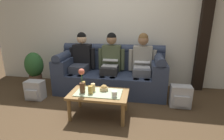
{
  "coord_description": "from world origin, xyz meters",
  "views": [
    {
      "loc": [
        0.62,
        -2.26,
        1.48
      ],
      "look_at": [
        0.08,
        0.84,
        0.55
      ],
      "focal_mm": 27.68,
      "sensor_mm": 36.0,
      "label": 1
    }
  ],
  "objects_px": {
    "person_right": "(142,62)",
    "backpack_right": "(180,97)",
    "cup_far_center": "(83,85)",
    "cup_far_left": "(91,90)",
    "couch": "(111,74)",
    "coffee_table": "(99,96)",
    "potted_plant": "(34,68)",
    "cup_near_right": "(114,94)",
    "person_left": "(81,59)",
    "flower_vase": "(82,81)",
    "backpack_left": "(35,90)",
    "snack_bowl": "(104,88)",
    "cup_near_left": "(93,87)",
    "person_middle": "(111,61)"
  },
  "relations": [
    {
      "from": "snack_bowl",
      "to": "cup_near_right",
      "type": "xyz_separation_m",
      "value": [
        0.2,
        -0.19,
        0.01
      ]
    },
    {
      "from": "person_middle",
      "to": "cup_near_right",
      "type": "bearing_deg",
      "value": -77.27
    },
    {
      "from": "flower_vase",
      "to": "backpack_left",
      "type": "height_order",
      "value": "flower_vase"
    },
    {
      "from": "snack_bowl",
      "to": "backpack_left",
      "type": "height_order",
      "value": "snack_bowl"
    },
    {
      "from": "person_left",
      "to": "flower_vase",
      "type": "bearing_deg",
      "value": -70.01
    },
    {
      "from": "potted_plant",
      "to": "person_left",
      "type": "bearing_deg",
      "value": 1.82
    },
    {
      "from": "person_left",
      "to": "backpack_right",
      "type": "bearing_deg",
      "value": -14.84
    },
    {
      "from": "potted_plant",
      "to": "person_middle",
      "type": "bearing_deg",
      "value": 1.12
    },
    {
      "from": "person_middle",
      "to": "snack_bowl",
      "type": "distance_m",
      "value": 1.0
    },
    {
      "from": "coffee_table",
      "to": "potted_plant",
      "type": "height_order",
      "value": "potted_plant"
    },
    {
      "from": "cup_near_right",
      "to": "backpack_right",
      "type": "relative_size",
      "value": 0.22
    },
    {
      "from": "flower_vase",
      "to": "cup_near_left",
      "type": "distance_m",
      "value": 0.21
    },
    {
      "from": "cup_near_right",
      "to": "cup_far_center",
      "type": "height_order",
      "value": "cup_far_center"
    },
    {
      "from": "couch",
      "to": "snack_bowl",
      "type": "bearing_deg",
      "value": -86.17
    },
    {
      "from": "coffee_table",
      "to": "potted_plant",
      "type": "bearing_deg",
      "value": 149.87
    },
    {
      "from": "person_left",
      "to": "flower_vase",
      "type": "distance_m",
      "value": 1.18
    },
    {
      "from": "cup_far_center",
      "to": "cup_far_left",
      "type": "relative_size",
      "value": 0.98
    },
    {
      "from": "coffee_table",
      "to": "cup_far_center",
      "type": "distance_m",
      "value": 0.32
    },
    {
      "from": "person_middle",
      "to": "snack_bowl",
      "type": "xyz_separation_m",
      "value": [
        0.07,
        -0.97,
        -0.22
      ]
    },
    {
      "from": "couch",
      "to": "backpack_left",
      "type": "height_order",
      "value": "couch"
    },
    {
      "from": "person_left",
      "to": "cup_near_right",
      "type": "relative_size",
      "value": 14.27
    },
    {
      "from": "snack_bowl",
      "to": "person_right",
      "type": "bearing_deg",
      "value": 59.33
    },
    {
      "from": "backpack_left",
      "to": "cup_near_right",
      "type": "bearing_deg",
      "value": -16.87
    },
    {
      "from": "cup_near_right",
      "to": "cup_far_left",
      "type": "bearing_deg",
      "value": 172.68
    },
    {
      "from": "cup_near_right",
      "to": "potted_plant",
      "type": "relative_size",
      "value": 0.11
    },
    {
      "from": "couch",
      "to": "backpack_left",
      "type": "xyz_separation_m",
      "value": [
        -1.35,
        -0.68,
        -0.19
      ]
    },
    {
      "from": "couch",
      "to": "cup_far_center",
      "type": "height_order",
      "value": "couch"
    },
    {
      "from": "person_right",
      "to": "backpack_right",
      "type": "distance_m",
      "value": 0.98
    },
    {
      "from": "cup_near_left",
      "to": "cup_near_right",
      "type": "relative_size",
      "value": 1.43
    },
    {
      "from": "backpack_left",
      "to": "potted_plant",
      "type": "height_order",
      "value": "potted_plant"
    },
    {
      "from": "person_left",
      "to": "person_right",
      "type": "relative_size",
      "value": 1.0
    },
    {
      "from": "person_right",
      "to": "backpack_left",
      "type": "height_order",
      "value": "person_right"
    },
    {
      "from": "cup_near_right",
      "to": "person_left",
      "type": "bearing_deg",
      "value": 127.87
    },
    {
      "from": "person_middle",
      "to": "cup_far_center",
      "type": "distance_m",
      "value": 1.01
    },
    {
      "from": "snack_bowl",
      "to": "potted_plant",
      "type": "relative_size",
      "value": 0.17
    },
    {
      "from": "couch",
      "to": "coffee_table",
      "type": "relative_size",
      "value": 2.44
    },
    {
      "from": "snack_bowl",
      "to": "cup_near_left",
      "type": "distance_m",
      "value": 0.17
    },
    {
      "from": "person_right",
      "to": "snack_bowl",
      "type": "relative_size",
      "value": 9.42
    },
    {
      "from": "cup_far_left",
      "to": "backpack_left",
      "type": "bearing_deg",
      "value": 160.43
    },
    {
      "from": "person_left",
      "to": "potted_plant",
      "type": "relative_size",
      "value": 1.57
    },
    {
      "from": "flower_vase",
      "to": "backpack_right",
      "type": "distance_m",
      "value": 1.72
    },
    {
      "from": "cup_far_left",
      "to": "potted_plant",
      "type": "bearing_deg",
      "value": 146.58
    },
    {
      "from": "flower_vase",
      "to": "cup_far_center",
      "type": "relative_size",
      "value": 3.23
    },
    {
      "from": "person_left",
      "to": "potted_plant",
      "type": "bearing_deg",
      "value": -178.18
    },
    {
      "from": "person_middle",
      "to": "cup_near_right",
      "type": "distance_m",
      "value": 1.21
    },
    {
      "from": "cup_far_center",
      "to": "potted_plant",
      "type": "xyz_separation_m",
      "value": [
        -1.47,
        0.92,
        -0.03
      ]
    },
    {
      "from": "person_middle",
      "to": "backpack_right",
      "type": "xyz_separation_m",
      "value": [
        1.32,
        -0.52,
        -0.47
      ]
    },
    {
      "from": "couch",
      "to": "cup_far_left",
      "type": "xyz_separation_m",
      "value": [
        -0.11,
        -1.12,
        0.09
      ]
    },
    {
      "from": "couch",
      "to": "flower_vase",
      "type": "bearing_deg",
      "value": -102.29
    },
    {
      "from": "cup_far_center",
      "to": "cup_far_left",
      "type": "height_order",
      "value": "cup_far_left"
    }
  ]
}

